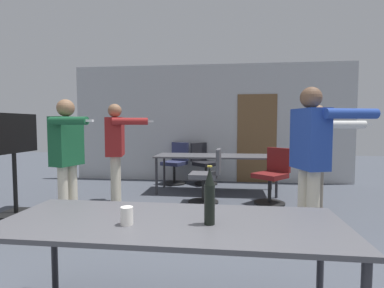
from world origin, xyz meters
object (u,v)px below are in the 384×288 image
(office_chair_far_right, at_px, (208,178))
(office_chair_far_left, at_px, (204,165))
(beer_bottle, at_px, (210,197))
(person_right_polo, at_px, (317,150))
(office_chair_near_pushed, at_px, (176,164))
(person_near_casual, at_px, (68,150))
(person_far_watching, at_px, (116,144))
(office_chair_mid_tucked, at_px, (272,177))
(tv_screen, at_px, (14,153))
(drink_cup, at_px, (127,216))
(person_left_plaid, at_px, (311,150))

(office_chair_far_right, height_order, office_chair_far_left, office_chair_far_right)
(office_chair_far_left, bearing_deg, beer_bottle, 50.08)
(person_right_polo, relative_size, office_chair_near_pushed, 1.76)
(beer_bottle, bearing_deg, person_near_casual, 136.50)
(person_far_watching, bearing_deg, office_chair_far_right, 84.27)
(office_chair_far_left, bearing_deg, office_chair_mid_tucked, 85.18)
(beer_bottle, bearing_deg, office_chair_far_left, 94.95)
(person_far_watching, distance_m, office_chair_mid_tucked, 2.73)
(tv_screen, relative_size, office_chair_far_left, 1.64)
(tv_screen, height_order, office_chair_mid_tucked, tv_screen)
(person_near_casual, relative_size, office_chair_far_left, 1.82)
(tv_screen, xyz_separation_m, office_chair_far_right, (2.83, 0.99, -0.49))
(office_chair_near_pushed, bearing_deg, person_far_watching, 91.73)
(person_right_polo, xyz_separation_m, office_chair_far_right, (-1.62, 0.59, -0.54))
(office_chair_far_left, bearing_deg, office_chair_far_right, 52.01)
(person_right_polo, distance_m, office_chair_far_left, 2.96)
(person_right_polo, distance_m, office_chair_far_right, 1.81)
(office_chair_mid_tucked, bearing_deg, person_near_casual, 69.03)
(office_chair_mid_tucked, bearing_deg, office_chair_far_right, 47.55)
(office_chair_far_right, bearing_deg, office_chair_near_pushed, 29.59)
(tv_screen, distance_m, office_chair_near_pushed, 3.35)
(tv_screen, bearing_deg, office_chair_near_pushed, -37.02)
(person_far_watching, height_order, beer_bottle, person_far_watching)
(tv_screen, relative_size, office_chair_far_right, 1.62)
(office_chair_near_pushed, bearing_deg, office_chair_far_right, 139.70)
(person_far_watching, xyz_separation_m, office_chair_far_right, (1.55, 0.21, -0.57))
(tv_screen, relative_size, drink_cup, 13.69)
(person_near_casual, xyz_separation_m, office_chair_mid_tucked, (2.86, 1.51, -0.57))
(person_near_casual, bearing_deg, office_chair_far_left, 167.70)
(person_far_watching, bearing_deg, person_left_plaid, 50.02)
(office_chair_far_left, xyz_separation_m, beer_bottle, (0.43, -4.94, 0.48))
(person_left_plaid, xyz_separation_m, office_chair_mid_tucked, (-0.16, 1.74, -0.62))
(office_chair_mid_tucked, xyz_separation_m, office_chair_far_left, (-1.30, 1.55, -0.02))
(office_chair_near_pushed, distance_m, beer_bottle, 5.05)
(office_chair_near_pushed, bearing_deg, person_near_casual, 95.78)
(person_left_plaid, xyz_separation_m, office_chair_far_right, (-1.26, 1.62, -0.63))
(beer_bottle, bearing_deg, person_left_plaid, 57.92)
(person_near_casual, height_order, person_right_polo, person_near_casual)
(person_near_casual, distance_m, office_chair_far_left, 3.48)
(person_near_casual, relative_size, office_chair_mid_tucked, 1.78)
(person_near_casual, xyz_separation_m, beer_bottle, (1.99, -1.88, -0.11))
(tv_screen, xyz_separation_m, person_right_polo, (4.45, 0.41, 0.05))
(office_chair_mid_tucked, height_order, drink_cup, office_chair_mid_tucked)
(office_chair_far_right, height_order, office_chair_near_pushed, office_chair_far_right)
(person_left_plaid, distance_m, office_chair_mid_tucked, 1.85)
(person_right_polo, bearing_deg, tv_screen, -95.83)
(office_chair_far_right, distance_m, beer_bottle, 3.31)
(office_chair_far_left, bearing_deg, drink_cup, 44.24)
(person_right_polo, bearing_deg, person_far_watching, -107.94)
(person_left_plaid, relative_size, person_near_casual, 1.05)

